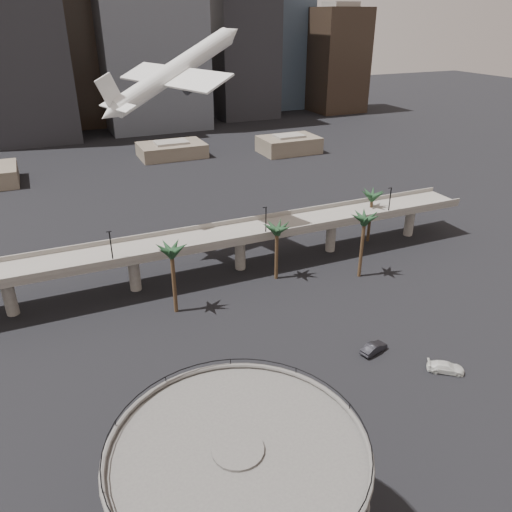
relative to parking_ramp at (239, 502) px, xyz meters
name	(u,v)px	position (x,y,z in m)	size (l,w,h in m)	color
ground	(334,492)	(13.00, 4.00, -9.84)	(700.00, 700.00, 0.00)	black
parking_ramp	(239,502)	(0.00, 0.00, 0.00)	(22.20, 22.20, 17.35)	#4C4947
overpass	(188,246)	(13.00, 59.00, -2.50)	(130.00, 9.30, 14.70)	slate
palm_trees	(303,224)	(34.48, 51.47, 1.46)	(54.40, 18.40, 14.00)	#48321E
low_buildings	(135,158)	(19.89, 146.30, -6.97)	(135.00, 27.50, 6.80)	brown
skyline	(111,35)	(28.11, 221.09, 29.95)	(269.00, 86.00, 108.96)	gray
airborne_jet	(174,72)	(16.63, 74.39, 28.25)	(33.95, 31.89, 17.84)	silver
car_a	(316,405)	(17.62, 16.18, -9.09)	(1.77, 4.41, 1.50)	#AE4518
car_b	(374,348)	(32.45, 23.56, -9.02)	(1.72, 4.94, 1.63)	black
car_c	(446,367)	(39.49, 15.27, -9.05)	(2.20, 5.40, 1.57)	white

